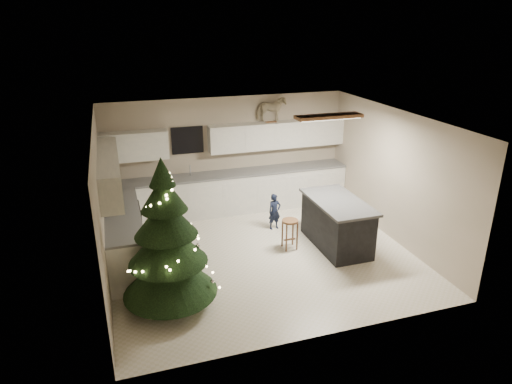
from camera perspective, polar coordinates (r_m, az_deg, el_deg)
ground_plane at (r=8.74m, az=0.71°, el=-7.84°), size 5.50×5.50×0.00m
room_shell at (r=8.06m, az=0.92°, el=3.16°), size 5.52×5.02×2.61m
cabinetry at (r=9.68m, az=-7.51°, el=-0.14°), size 5.50×3.20×2.00m
island at (r=9.01m, az=10.06°, el=-3.85°), size 0.90×1.70×0.95m
bar_stool at (r=8.81m, az=4.26°, el=-4.39°), size 0.31×0.31×0.60m
christmas_tree at (r=7.01m, az=-11.00°, el=-6.84°), size 1.50×1.45×2.40m
toddler at (r=9.62m, az=2.33°, el=-2.47°), size 0.31×0.22×0.78m
rocking_horse at (r=10.36m, az=1.91°, el=10.29°), size 0.67×0.34×0.57m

